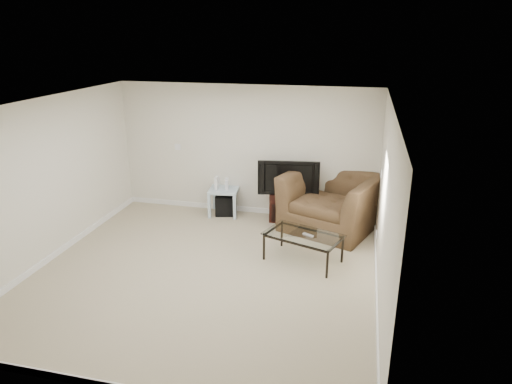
% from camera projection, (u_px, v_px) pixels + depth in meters
% --- Properties ---
extents(floor, '(5.00, 5.00, 0.00)m').
position_uv_depth(floor, '(205.00, 272.00, 6.85)').
color(floor, tan).
rests_on(floor, ground).
extents(ceiling, '(5.00, 5.00, 0.00)m').
position_uv_depth(ceiling, '(198.00, 104.00, 6.01)').
color(ceiling, white).
rests_on(ceiling, ground).
extents(wall_back, '(5.00, 0.02, 2.50)m').
position_uv_depth(wall_back, '(246.00, 151.00, 8.72)').
color(wall_back, silver).
rests_on(wall_back, ground).
extents(wall_left, '(0.02, 5.00, 2.50)m').
position_uv_depth(wall_left, '(47.00, 181.00, 6.97)').
color(wall_left, silver).
rests_on(wall_left, ground).
extents(wall_right, '(0.02, 5.00, 2.50)m').
position_uv_depth(wall_right, '(385.00, 208.00, 5.89)').
color(wall_right, silver).
rests_on(wall_right, ground).
extents(plate_back, '(0.12, 0.02, 0.12)m').
position_uv_depth(plate_back, '(178.00, 147.00, 9.02)').
color(plate_back, white).
rests_on(plate_back, wall_back).
extents(plate_right_switch, '(0.02, 0.09, 0.13)m').
position_uv_depth(plate_right_switch, '(381.00, 173.00, 7.36)').
color(plate_right_switch, white).
rests_on(plate_right_switch, wall_right).
extents(plate_right_outlet, '(0.02, 0.08, 0.12)m').
position_uv_depth(plate_right_outlet, '(376.00, 234.00, 7.40)').
color(plate_right_outlet, white).
rests_on(plate_right_outlet, wall_right).
extents(tv_stand, '(0.68, 0.49, 0.55)m').
position_uv_depth(tv_stand, '(288.00, 206.00, 8.66)').
color(tv_stand, black).
rests_on(tv_stand, floor).
extents(dvd_player, '(0.40, 0.29, 0.05)m').
position_uv_depth(dvd_player, '(288.00, 198.00, 8.56)').
color(dvd_player, black).
rests_on(dvd_player, tv_stand).
extents(television, '(1.07, 0.35, 0.65)m').
position_uv_depth(television, '(289.00, 176.00, 8.43)').
color(television, black).
rests_on(television, tv_stand).
extents(side_table, '(0.61, 0.61, 0.53)m').
position_uv_depth(side_table, '(224.00, 201.00, 8.94)').
color(side_table, '#A9C5D1').
rests_on(side_table, floor).
extents(subwoofer, '(0.48, 0.48, 0.40)m').
position_uv_depth(subwoofer, '(226.00, 205.00, 8.98)').
color(subwoofer, black).
rests_on(subwoofer, floor).
extents(game_console, '(0.06, 0.18, 0.24)m').
position_uv_depth(game_console, '(217.00, 183.00, 8.80)').
color(game_console, white).
rests_on(game_console, side_table).
extents(game_case, '(0.08, 0.16, 0.21)m').
position_uv_depth(game_case, '(227.00, 184.00, 8.79)').
color(game_case, silver).
rests_on(game_case, side_table).
extents(recliner, '(1.82, 1.50, 1.36)m').
position_uv_depth(recliner, '(331.00, 193.00, 8.14)').
color(recliner, brown).
rests_on(recliner, floor).
extents(coffee_table, '(1.31, 1.00, 0.45)m').
position_uv_depth(coffee_table, '(303.00, 248.00, 7.10)').
color(coffee_table, black).
rests_on(coffee_table, floor).
extents(remote, '(0.18, 0.13, 0.02)m').
position_uv_depth(remote, '(308.00, 235.00, 6.98)').
color(remote, '#B2B2B7').
rests_on(remote, coffee_table).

